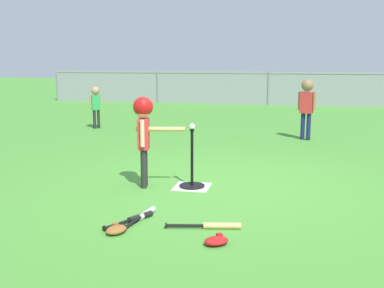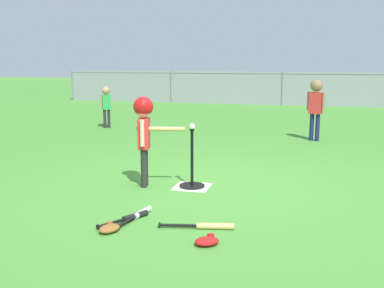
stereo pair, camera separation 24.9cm
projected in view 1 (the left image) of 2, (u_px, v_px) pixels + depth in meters
The scene contains 13 objects.
ground_plane at pixel (224, 187), 5.80m from camera, with size 60.00×60.00×0.00m, color #478C33.
home_plate at pixel (192, 187), 5.82m from camera, with size 0.44×0.44×0.01m, color white.
batting_tee at pixel (192, 178), 5.80m from camera, with size 0.32×0.32×0.73m.
baseball_on_tee at pixel (192, 126), 5.68m from camera, with size 0.07×0.07×0.07m, color white.
batter_child at pixel (144, 123), 5.68m from camera, with size 0.63×0.32×1.14m.
fielder_near_right at pixel (307, 101), 9.06m from camera, with size 0.34×0.24×1.20m.
fielder_near_left at pixel (96, 102), 10.59m from camera, with size 0.24×0.21×0.97m.
spare_bat_silver at pixel (144, 215), 4.68m from camera, with size 0.16×0.60×0.06m.
spare_bat_wood at pixel (214, 226), 4.38m from camera, with size 0.72×0.19×0.06m.
spare_bat_black at pixel (135, 218), 4.58m from camera, with size 0.35×0.54×0.06m.
glove_by_plate at pixel (216, 241), 4.01m from camera, with size 0.27×0.26×0.07m.
glove_near_bats at pixel (116, 230), 4.27m from camera, with size 0.23×0.26×0.07m.
outfield_fence at pixel (268, 87), 16.01m from camera, with size 16.06×0.06×1.15m.
Camera 1 is at (0.78, -5.57, 1.59)m, focal length 43.20 mm.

